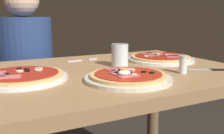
# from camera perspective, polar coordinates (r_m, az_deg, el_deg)

# --- Properties ---
(dining_table) EXTENTS (1.18, 0.78, 0.77)m
(dining_table) POSITION_cam_1_polar(r_m,az_deg,el_deg) (1.08, -3.24, -7.50)
(dining_table) COLOR #9E754C
(dining_table) RESTS_ON ground
(pizza_foreground) EXTENTS (0.30, 0.30, 0.05)m
(pizza_foreground) POSITION_cam_1_polar(r_m,az_deg,el_deg) (0.89, 3.52, -2.14)
(pizza_foreground) COLOR silver
(pizza_foreground) RESTS_ON dining_table
(pizza_across_left) EXTENTS (0.31, 0.31, 0.03)m
(pizza_across_left) POSITION_cam_1_polar(r_m,az_deg,el_deg) (0.94, -19.03, -1.95)
(pizza_across_left) COLOR white
(pizza_across_left) RESTS_ON dining_table
(pizza_across_right) EXTENTS (0.32, 0.32, 0.03)m
(pizza_across_right) POSITION_cam_1_polar(r_m,az_deg,el_deg) (1.29, 10.54, 1.92)
(pizza_across_right) COLOR white
(pizza_across_right) RESTS_ON dining_table
(water_glass_near) EXTENTS (0.07, 0.07, 0.10)m
(water_glass_near) POSITION_cam_1_polar(r_m,az_deg,el_deg) (1.13, 1.69, 2.30)
(water_glass_near) COLOR silver
(water_glass_near) RESTS_ON dining_table
(fork) EXTENTS (0.16, 0.03, 0.00)m
(fork) POSITION_cam_1_polar(r_m,az_deg,el_deg) (1.27, -7.01, 1.45)
(fork) COLOR silver
(fork) RESTS_ON dining_table
(knife) EXTENTS (0.18, 0.11, 0.01)m
(knife) POSITION_cam_1_polar(r_m,az_deg,el_deg) (1.12, 20.72, -0.56)
(knife) COLOR silver
(knife) RESTS_ON dining_table
(salt_shaker) EXTENTS (0.03, 0.03, 0.07)m
(salt_shaker) POSITION_cam_1_polar(r_m,az_deg,el_deg) (1.02, 15.17, 0.49)
(salt_shaker) COLOR white
(salt_shaker) RESTS_ON dining_table
(diner_person) EXTENTS (0.32, 0.32, 1.18)m
(diner_person) POSITION_cam_1_polar(r_m,az_deg,el_deg) (1.66, -18.02, -4.41)
(diner_person) COLOR black
(diner_person) RESTS_ON ground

